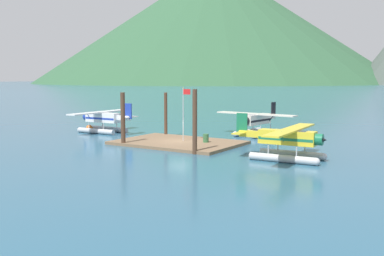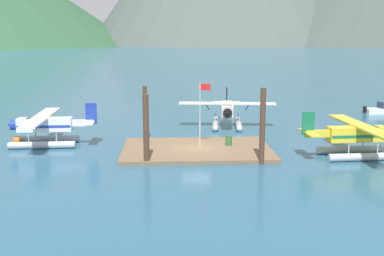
{
  "view_description": "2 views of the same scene",
  "coord_description": "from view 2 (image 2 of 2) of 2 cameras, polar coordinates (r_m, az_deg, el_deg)",
  "views": [
    {
      "loc": [
        26.35,
        -38.51,
        7.03
      ],
      "look_at": [
        0.51,
        1.91,
        1.55
      ],
      "focal_mm": 41.83,
      "sensor_mm": 36.0,
      "label": 1
    },
    {
      "loc": [
        -2.35,
        -39.65,
        9.88
      ],
      "look_at": [
        -0.35,
        1.43,
        1.77
      ],
      "focal_mm": 44.35,
      "sensor_mm": 36.0,
      "label": 2
    }
  ],
  "objects": [
    {
      "name": "seaplane_cream_bow_right",
      "position": [
        51.74,
        4.24,
        1.89
      ],
      "size": [
        10.49,
        7.96,
        3.84
      ],
      "color": "#B7BABF",
      "rests_on": "ground"
    },
    {
      "name": "boat_white_open_east",
      "position": [
        65.09,
        21.88,
        2.05
      ],
      "size": [
        4.87,
        2.09,
        1.5
      ],
      "color": "silver",
      "rests_on": "ground"
    },
    {
      "name": "piling_far_left",
      "position": [
        44.43,
        -5.65,
        1.68
      ],
      "size": [
        0.37,
        0.37,
        5.22
      ],
      "primitive_type": "cylinder",
      "color": "#4C3323",
      "rests_on": "ground"
    },
    {
      "name": "seaplane_yellow_stbd_aft",
      "position": [
        40.98,
        19.24,
        -1.17
      ],
      "size": [
        7.98,
        10.46,
        3.84
      ],
      "color": "#B7BABF",
      "rests_on": "ground"
    },
    {
      "name": "ground_plane",
      "position": [
        40.93,
        0.58,
        -2.82
      ],
      "size": [
        1200.0,
        1200.0,
        0.0
      ],
      "primitive_type": "plane",
      "color": "#285670"
    },
    {
      "name": "flagpole",
      "position": [
        40.71,
        1.15,
        2.62
      ],
      "size": [
        0.95,
        0.1,
        5.65
      ],
      "color": "silver",
      "rests_on": "dock_platform"
    },
    {
      "name": "piling_near_left",
      "position": [
        36.44,
        -5.55,
        -0.21
      ],
      "size": [
        0.46,
        0.46,
        5.47
      ],
      "primitive_type": "cylinder",
      "color": "#4C3323",
      "rests_on": "ground"
    },
    {
      "name": "mooring_buoy",
      "position": [
        45.96,
        -20.29,
        -1.44
      ],
      "size": [
        0.82,
        0.82,
        0.82
      ],
      "primitive_type": "sphere",
      "color": "orange",
      "rests_on": "ground"
    },
    {
      "name": "fuel_drum",
      "position": [
        41.88,
        4.44,
        -1.49
      ],
      "size": [
        0.62,
        0.62,
        0.88
      ],
      "color": "#33663D",
      "rests_on": "dock_platform"
    },
    {
      "name": "seaplane_white_port_fwd",
      "position": [
        44.77,
        -17.28,
        -0.05
      ],
      "size": [
        7.98,
        10.44,
        3.84
      ],
      "color": "#B7BABF",
      "rests_on": "ground"
    },
    {
      "name": "piling_near_right",
      "position": [
        36.72,
        8.46,
        0.18
      ],
      "size": [
        0.43,
        0.43,
        5.94
      ],
      "primitive_type": "cylinder",
      "color": "#4C3323",
      "rests_on": "ground"
    },
    {
      "name": "dock_platform",
      "position": [
        40.89,
        0.58,
        -2.62
      ],
      "size": [
        12.72,
        8.68,
        0.3
      ],
      "primitive_type": "cube",
      "color": "brown",
      "rests_on": "ground"
    }
  ]
}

